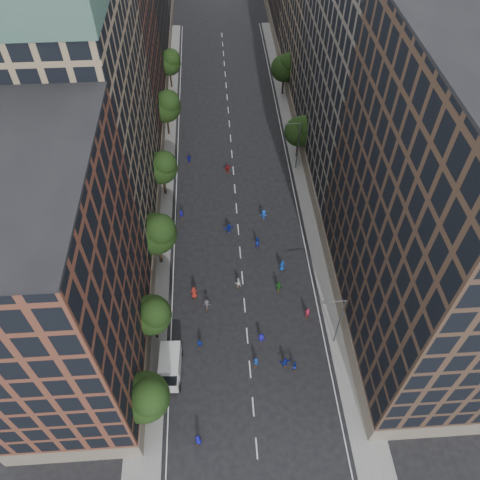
{
  "coord_description": "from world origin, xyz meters",
  "views": [
    {
      "loc": [
        -2.79,
        -15.72,
        51.81
      ],
      "look_at": [
        0.01,
        27.64,
        2.0
      ],
      "focal_mm": 35.0,
      "sensor_mm": 36.0,
      "label": 1
    }
  ],
  "objects_px": {
    "skater_1": "(256,362)",
    "skater_2": "(294,366)",
    "streetlamp_far": "(297,143)",
    "skater_0": "(198,440)",
    "cargo_van": "(170,366)",
    "streetlamp_near": "(338,319)"
  },
  "relations": [
    {
      "from": "skater_1",
      "to": "skater_2",
      "type": "xyz_separation_m",
      "value": [
        4.41,
        -0.77,
        -0.12
      ]
    },
    {
      "from": "skater_1",
      "to": "streetlamp_far",
      "type": "bearing_deg",
      "value": -91.77
    },
    {
      "from": "streetlamp_far",
      "to": "skater_0",
      "type": "bearing_deg",
      "value": -110.55
    },
    {
      "from": "skater_2",
      "to": "cargo_van",
      "type": "bearing_deg",
      "value": -21.31
    },
    {
      "from": "skater_1",
      "to": "skater_2",
      "type": "height_order",
      "value": "skater_1"
    },
    {
      "from": "skater_2",
      "to": "streetlamp_far",
      "type": "bearing_deg",
      "value": -117.15
    },
    {
      "from": "skater_0",
      "to": "skater_2",
      "type": "relative_size",
      "value": 1.11
    },
    {
      "from": "cargo_van",
      "to": "skater_2",
      "type": "bearing_deg",
      "value": 0.05
    },
    {
      "from": "skater_2",
      "to": "skater_0",
      "type": "bearing_deg",
      "value": 15.38
    },
    {
      "from": "skater_0",
      "to": "skater_1",
      "type": "xyz_separation_m",
      "value": [
        6.84,
        8.44,
        0.03
      ]
    },
    {
      "from": "streetlamp_far",
      "to": "streetlamp_near",
      "type": "bearing_deg",
      "value": -90.0
    },
    {
      "from": "skater_0",
      "to": "skater_2",
      "type": "xyz_separation_m",
      "value": [
        11.25,
        7.67,
        -0.09
      ]
    },
    {
      "from": "streetlamp_near",
      "to": "cargo_van",
      "type": "xyz_separation_m",
      "value": [
        -19.66,
        -2.72,
        -3.69
      ]
    },
    {
      "from": "cargo_van",
      "to": "streetlamp_near",
      "type": "bearing_deg",
      "value": 10.32
    },
    {
      "from": "skater_0",
      "to": "streetlamp_near",
      "type": "bearing_deg",
      "value": -122.86
    },
    {
      "from": "streetlamp_far",
      "to": "skater_1",
      "type": "xyz_separation_m",
      "value": [
        -9.65,
        -35.56,
        -4.29
      ]
    },
    {
      "from": "cargo_van",
      "to": "skater_0",
      "type": "distance_m",
      "value": 8.88
    },
    {
      "from": "cargo_van",
      "to": "skater_0",
      "type": "bearing_deg",
      "value": -66.6
    },
    {
      "from": "cargo_van",
      "to": "skater_1",
      "type": "xyz_separation_m",
      "value": [
        10.01,
        0.17,
        -0.61
      ]
    },
    {
      "from": "streetlamp_far",
      "to": "skater_0",
      "type": "height_order",
      "value": "streetlamp_far"
    },
    {
      "from": "skater_0",
      "to": "skater_1",
      "type": "relative_size",
      "value": 0.96
    },
    {
      "from": "streetlamp_far",
      "to": "skater_1",
      "type": "relative_size",
      "value": 5.18
    }
  ]
}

